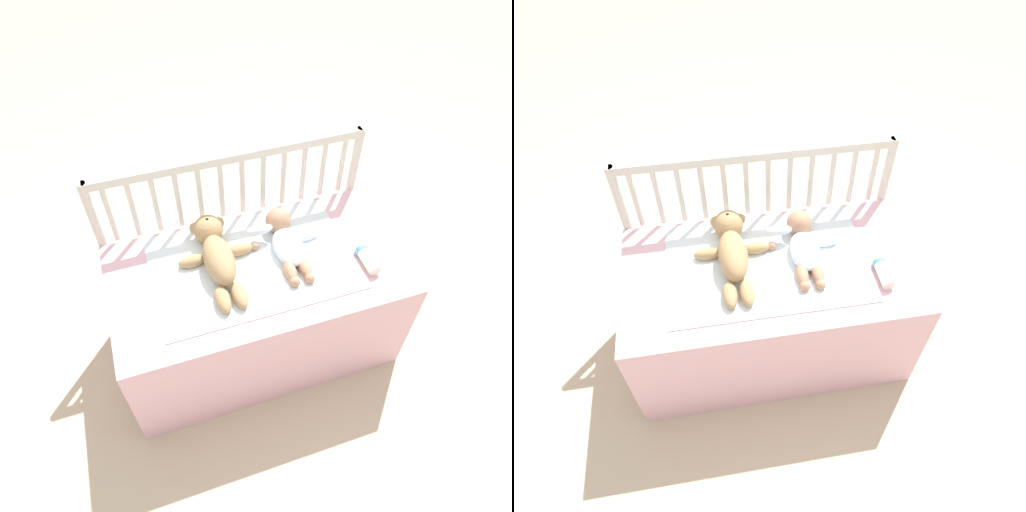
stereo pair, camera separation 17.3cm
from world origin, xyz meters
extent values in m
plane|color=#C6B293|center=(0.00, 0.00, 0.00)|extent=(12.00, 12.00, 0.00)
cube|color=#EDB7C6|center=(0.00, 0.00, 0.27)|extent=(1.15, 0.61, 0.53)
cylinder|color=beige|center=(-0.56, 0.33, 0.42)|extent=(0.04, 0.04, 0.84)
cylinder|color=beige|center=(0.56, 0.33, 0.42)|extent=(0.04, 0.04, 0.84)
cube|color=beige|center=(0.00, 0.33, 0.83)|extent=(1.12, 0.03, 0.04)
cylinder|color=beige|center=(-0.50, 0.33, 0.67)|extent=(0.02, 0.02, 0.27)
cylinder|color=beige|center=(-0.41, 0.33, 0.67)|extent=(0.02, 0.02, 0.27)
cylinder|color=beige|center=(-0.32, 0.33, 0.67)|extent=(0.02, 0.02, 0.27)
cylinder|color=beige|center=(-0.23, 0.33, 0.67)|extent=(0.02, 0.02, 0.27)
cylinder|color=beige|center=(-0.14, 0.33, 0.67)|extent=(0.02, 0.02, 0.27)
cylinder|color=beige|center=(-0.05, 0.33, 0.67)|extent=(0.02, 0.02, 0.27)
cylinder|color=beige|center=(0.05, 0.33, 0.67)|extent=(0.02, 0.02, 0.27)
cylinder|color=beige|center=(0.14, 0.33, 0.67)|extent=(0.02, 0.02, 0.27)
cylinder|color=beige|center=(0.23, 0.33, 0.67)|extent=(0.02, 0.02, 0.27)
cylinder|color=beige|center=(0.32, 0.33, 0.67)|extent=(0.02, 0.02, 0.27)
cylinder|color=beige|center=(0.41, 0.33, 0.67)|extent=(0.02, 0.02, 0.27)
cylinder|color=beige|center=(0.50, 0.33, 0.67)|extent=(0.02, 0.02, 0.27)
cube|color=white|center=(-0.01, 0.03, 0.54)|extent=(0.78, 0.51, 0.01)
ellipsoid|color=tan|center=(-0.14, 0.04, 0.59)|extent=(0.12, 0.24, 0.12)
sphere|color=tan|center=(-0.14, 0.20, 0.59)|extent=(0.12, 0.12, 0.12)
sphere|color=beige|center=(-0.14, 0.20, 0.63)|extent=(0.05, 0.05, 0.05)
sphere|color=black|center=(-0.14, 0.20, 0.65)|extent=(0.02, 0.02, 0.02)
sphere|color=tan|center=(-0.19, 0.22, 0.60)|extent=(0.05, 0.05, 0.05)
sphere|color=tan|center=(-0.09, 0.22, 0.60)|extent=(0.05, 0.05, 0.05)
ellipsoid|color=tan|center=(-0.23, 0.09, 0.56)|extent=(0.11, 0.05, 0.05)
ellipsoid|color=tan|center=(-0.04, 0.09, 0.56)|extent=(0.11, 0.05, 0.05)
ellipsoid|color=tan|center=(-0.17, -0.12, 0.56)|extent=(0.06, 0.12, 0.05)
ellipsoid|color=tan|center=(-0.11, -0.12, 0.56)|extent=(0.06, 0.12, 0.05)
ellipsoid|color=white|center=(0.14, 0.04, 0.57)|extent=(0.13, 0.21, 0.07)
sphere|color=tan|center=(0.15, 0.17, 0.59)|extent=(0.11, 0.11, 0.11)
ellipsoid|color=white|center=(0.06, 0.13, 0.60)|extent=(0.11, 0.05, 0.04)
ellipsoid|color=white|center=(0.24, 0.08, 0.56)|extent=(0.11, 0.05, 0.04)
sphere|color=tan|center=(0.02, 0.10, 0.56)|extent=(0.04, 0.04, 0.04)
sphere|color=tan|center=(0.27, 0.09, 0.56)|extent=(0.04, 0.04, 0.04)
ellipsoid|color=tan|center=(0.11, -0.07, 0.56)|extent=(0.05, 0.11, 0.05)
ellipsoid|color=tan|center=(0.17, -0.07, 0.56)|extent=(0.05, 0.11, 0.05)
sphere|color=tan|center=(0.11, -0.12, 0.56)|extent=(0.04, 0.04, 0.04)
sphere|color=tan|center=(0.17, -0.13, 0.56)|extent=(0.04, 0.04, 0.04)
cylinder|color=#F4E5CC|center=(0.42, -0.12, 0.56)|extent=(0.05, 0.11, 0.05)
cylinder|color=#4C99D8|center=(0.42, -0.06, 0.56)|extent=(0.05, 0.02, 0.05)
sphere|color=#EAC67F|center=(0.42, -0.05, 0.56)|extent=(0.04, 0.04, 0.04)
camera|label=1|loc=(-0.36, -1.07, 1.90)|focal=32.00mm
camera|label=2|loc=(-0.19, -1.11, 1.90)|focal=32.00mm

